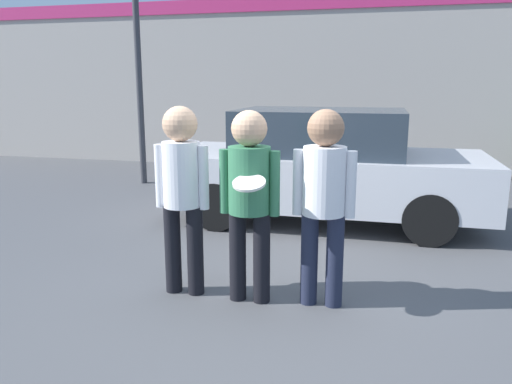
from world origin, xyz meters
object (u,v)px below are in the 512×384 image
person_left (182,184)px  person_right (324,191)px  person_middle_with_frisbee (249,190)px  parked_car_near (324,166)px

person_left → person_right: bearing=2.2°
person_left → person_middle_with_frisbee: 0.63m
person_middle_with_frisbee → person_right: 0.64m
person_left → parked_car_near: size_ratio=0.40×
person_right → parked_car_near: person_right is taller
person_right → person_left: bearing=-177.8°
parked_car_near → person_right: bearing=-83.8°
parked_car_near → person_left: bearing=-108.7°
person_left → person_middle_with_frisbee: size_ratio=1.02×
person_middle_with_frisbee → person_right: (0.63, 0.07, 0.01)m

